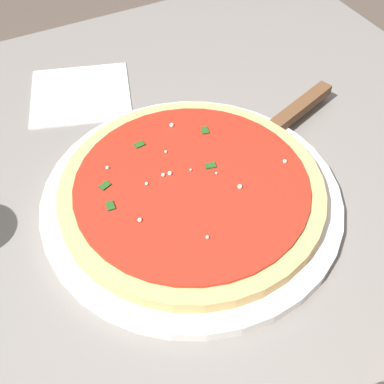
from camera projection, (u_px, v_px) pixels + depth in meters
name	position (u px, v px, depth m)	size (l,w,h in m)	color
restaurant_table	(212.00, 262.00, 0.71)	(0.89, 0.85, 0.74)	black
serving_plate	(192.00, 200.00, 0.58)	(0.34, 0.34, 0.01)	white
pizza	(192.00, 190.00, 0.57)	(0.30, 0.30, 0.02)	#DBB26B
pizza_server	(280.00, 124.00, 0.65)	(0.11, 0.22, 0.01)	silver
napkin_folded_right	(81.00, 94.00, 0.72)	(0.13, 0.14, 0.00)	white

